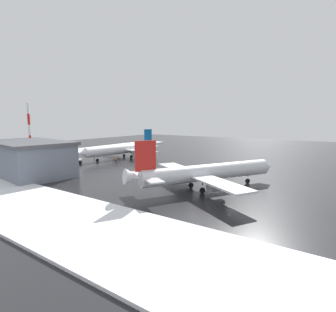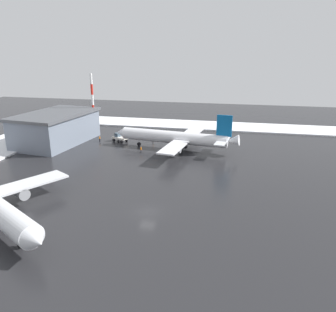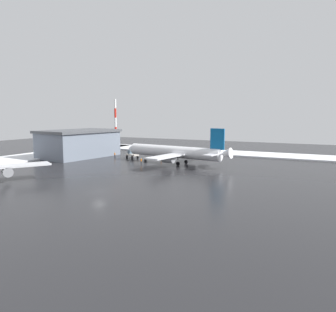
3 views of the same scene
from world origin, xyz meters
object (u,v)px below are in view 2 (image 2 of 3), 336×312
Objects in this scene: pushback_tug at (119,137)px; ground_crew_by_nose_gear at (153,139)px; ground_crew_beside_wing at (141,149)px; ground_crew_mid_apron at (100,138)px; cargo_hangar at (56,128)px; airplane_far_rear at (176,138)px; antenna_mast at (93,105)px.

ground_crew_by_nose_gear is (-1.64, 9.67, -0.31)m from pushback_tug.
pushback_tug is at bearing -117.19° from ground_crew_by_nose_gear.
ground_crew_mid_apron is at bearing -50.24° from ground_crew_beside_wing.
ground_crew_beside_wing is 0.06× the size of cargo_hangar.
pushback_tug is 2.98× the size of ground_crew_beside_wing.
ground_crew_mid_apron is at bearing -115.91° from ground_crew_by_nose_gear.
cargo_hangar is at bearing 8.54° from airplane_far_rear.
airplane_far_rear reaches higher than cargo_hangar.
ground_crew_mid_apron is at bearing 37.98° from pushback_tug.
cargo_hangar is (3.81, -11.35, 3.47)m from ground_crew_mid_apron.
ground_crew_by_nose_gear is at bearing -113.09° from ground_crew_beside_wing.
antenna_mast is at bearing -59.53° from ground_crew_beside_wing.
airplane_far_rear is 30.78m from antenna_mast.
ground_crew_mid_apron is at bearing 115.18° from cargo_hangar.
ground_crew_mid_apron is 15.59m from ground_crew_by_nose_gear.
pushback_tug is 2.98× the size of ground_crew_by_nose_gear.
ground_crew_mid_apron and ground_crew_by_nose_gear have the same top height.
airplane_far_rear is 20.14× the size of ground_crew_beside_wing.
airplane_far_rear reaches higher than pushback_tug.
pushback_tug is (-4.71, -17.81, -2.10)m from airplane_far_rear.
ground_crew_by_nose_gear is at bearing -30.07° from airplane_far_rear.
pushback_tug is 0.27× the size of antenna_mast.
ground_crew_beside_wing is at bearing 87.17° from cargo_hangar.
airplane_far_rear is 6.75× the size of pushback_tug.
airplane_far_rear reaches higher than ground_crew_beside_wing.
ground_crew_by_nose_gear is at bearing 77.96° from antenna_mast.
cargo_hangar is (6.76, -26.66, 3.47)m from ground_crew_by_nose_gear.
ground_crew_beside_wing is at bearing 52.08° from antenna_mast.
cargo_hangar is (0.41, -34.80, 1.06)m from airplane_far_rear.
pushback_tug is 0.19× the size of cargo_hangar.
pushback_tug is at bearing -67.00° from ground_crew_beside_wing.
antenna_mast reaches higher than ground_crew_beside_wing.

